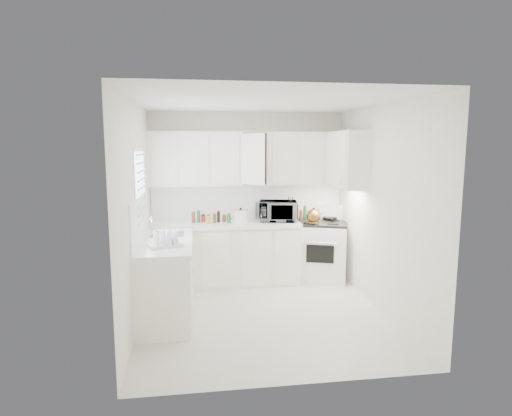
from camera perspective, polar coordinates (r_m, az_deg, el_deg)
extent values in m
plane|color=silver|center=(5.51, 1.07, -14.04)|extent=(3.20, 3.20, 0.00)
plane|color=white|center=(5.12, 1.15, 13.95)|extent=(3.20, 3.20, 0.00)
plane|color=white|center=(6.73, -1.09, 1.52)|extent=(3.00, 0.00, 3.00)
plane|color=white|center=(3.62, 5.22, -4.46)|extent=(3.00, 0.00, 3.00)
plane|color=white|center=(5.14, -15.63, -0.92)|extent=(0.00, 3.20, 3.20)
plane|color=white|center=(5.60, 16.43, -0.21)|extent=(0.00, 3.20, 3.20)
cube|color=white|center=(6.44, -4.19, -2.18)|extent=(2.24, 0.64, 0.05)
cube|color=white|center=(5.37, -11.92, -4.46)|extent=(0.64, 1.62, 0.05)
cube|color=white|center=(6.73, -1.08, 0.88)|extent=(2.98, 0.02, 0.55)
cube|color=white|center=(5.35, -15.23, -1.37)|extent=(0.02, 1.60, 0.55)
imported|color=gray|center=(6.53, 2.95, -0.11)|extent=(0.61, 0.41, 0.38)
cylinder|color=white|center=(6.69, -0.37, -0.37)|extent=(0.12, 0.12, 0.27)
cylinder|color=#953E28|center=(6.54, -8.30, -1.28)|extent=(0.06, 0.06, 0.13)
cylinder|color=#206238|center=(6.45, -7.63, -1.40)|extent=(0.06, 0.06, 0.13)
cylinder|color=red|center=(6.54, -6.99, -1.26)|extent=(0.06, 0.06, 0.13)
cylinder|color=gold|center=(6.46, -6.30, -1.37)|extent=(0.06, 0.06, 0.13)
cylinder|color=brown|center=(6.55, -5.67, -1.23)|extent=(0.06, 0.06, 0.13)
cylinder|color=black|center=(6.46, -4.97, -1.35)|extent=(0.06, 0.06, 0.13)
cylinder|color=#953E28|center=(6.56, -4.36, -1.20)|extent=(0.06, 0.06, 0.13)
cylinder|color=#206238|center=(6.47, -3.65, -1.32)|extent=(0.06, 0.06, 0.13)
cylinder|color=red|center=(6.73, 3.97, -0.69)|extent=(0.06, 0.06, 0.19)
cylinder|color=gold|center=(6.68, 4.54, -0.76)|extent=(0.06, 0.06, 0.19)
cylinder|color=brown|center=(6.75, 4.88, -0.67)|extent=(0.06, 0.06, 0.19)
cylinder|color=black|center=(6.70, 5.46, -0.74)|extent=(0.06, 0.06, 0.19)
cylinder|color=#953E28|center=(6.77, 5.79, -0.65)|extent=(0.06, 0.06, 0.19)
cylinder|color=#206238|center=(6.73, 6.37, -0.72)|extent=(0.06, 0.06, 0.19)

